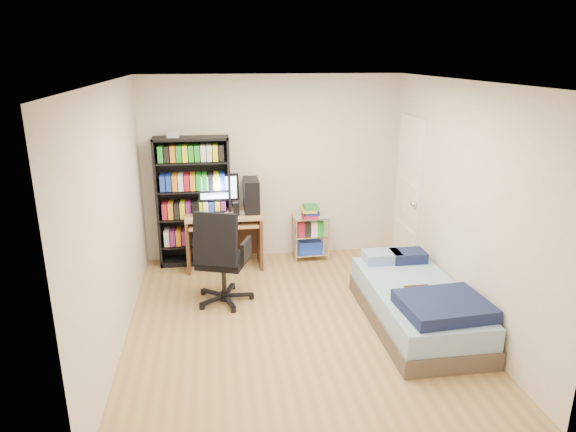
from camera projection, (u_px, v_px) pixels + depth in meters
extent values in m
cube|color=tan|center=(295.00, 323.00, 5.51)|extent=(3.50, 4.00, 0.04)
cube|color=silver|center=(296.00, 79.00, 4.74)|extent=(3.50, 4.00, 0.04)
cube|color=silver|center=(272.00, 168.00, 7.03)|extent=(3.50, 0.04, 2.50)
cube|color=silver|center=(346.00, 303.00, 3.22)|extent=(3.50, 0.04, 2.50)
cube|color=silver|center=(112.00, 218.00, 4.88)|extent=(0.04, 4.00, 2.50)
cube|color=silver|center=(462.00, 203.00, 5.37)|extent=(0.04, 4.00, 2.50)
cube|color=black|center=(194.00, 202.00, 6.83)|extent=(0.97, 0.32, 1.73)
cube|color=black|center=(197.00, 244.00, 7.01)|extent=(0.91, 0.30, 0.02)
cube|color=#A8162C|center=(196.00, 235.00, 6.96)|extent=(0.84, 0.26, 0.21)
cube|color=black|center=(195.00, 217.00, 6.89)|extent=(0.91, 0.30, 0.02)
cube|color=#1B3DC0|center=(194.00, 209.00, 6.85)|extent=(0.84, 0.26, 0.21)
cube|color=black|center=(193.00, 190.00, 6.78)|extent=(0.91, 0.30, 0.02)
cube|color=yellow|center=(193.00, 181.00, 6.73)|extent=(0.84, 0.26, 0.21)
cube|color=black|center=(192.00, 162.00, 6.67)|extent=(0.91, 0.30, 0.02)
cube|color=green|center=(191.00, 153.00, 6.62)|extent=(0.84, 0.26, 0.21)
cube|color=silver|center=(173.00, 135.00, 6.53)|extent=(0.15, 0.14, 0.07)
cube|color=tan|center=(223.00, 215.00, 6.76)|extent=(0.99, 0.54, 0.04)
cube|color=#3C2B21|center=(188.00, 243.00, 6.80)|extent=(0.04, 0.54, 0.70)
cube|color=#3C2B21|center=(260.00, 239.00, 6.93)|extent=(0.04, 0.54, 0.70)
cube|color=#3C2B21|center=(224.00, 233.00, 7.10)|extent=(0.95, 0.03, 0.64)
cube|color=tan|center=(224.00, 224.00, 6.71)|extent=(0.89, 0.45, 0.02)
cube|color=black|center=(224.00, 222.00, 6.68)|extent=(0.44, 0.15, 0.02)
cube|color=black|center=(218.00, 187.00, 6.75)|extent=(0.53, 0.05, 0.36)
cube|color=silver|center=(218.00, 188.00, 6.72)|extent=(0.48, 0.01, 0.30)
cube|color=black|center=(251.00, 195.00, 6.78)|extent=(0.20, 0.42, 0.44)
cube|color=black|center=(196.00, 209.00, 6.63)|extent=(0.08, 0.08, 0.17)
cube|color=black|center=(236.00, 209.00, 6.65)|extent=(0.08, 0.08, 0.17)
cylinder|color=black|center=(224.00, 278.00, 5.90)|extent=(0.05, 0.05, 0.40)
cube|color=black|center=(223.00, 260.00, 5.83)|extent=(0.64, 0.64, 0.08)
cube|color=black|center=(215.00, 239.00, 5.51)|extent=(0.51, 0.31, 0.58)
cube|color=black|center=(200.00, 247.00, 5.84)|extent=(0.14, 0.31, 0.23)
cube|color=black|center=(246.00, 250.00, 5.74)|extent=(0.14, 0.31, 0.23)
cylinder|color=white|center=(296.00, 242.00, 6.94)|extent=(0.02, 0.02, 0.62)
cylinder|color=white|center=(329.00, 240.00, 7.02)|extent=(0.02, 0.02, 0.62)
cylinder|color=white|center=(292.00, 234.00, 7.24)|extent=(0.02, 0.02, 0.62)
cylinder|color=white|center=(323.00, 233.00, 7.32)|extent=(0.02, 0.02, 0.62)
cube|color=white|center=(310.00, 252.00, 7.20)|extent=(0.46, 0.33, 0.02)
cube|color=white|center=(310.00, 234.00, 7.12)|extent=(0.46, 0.33, 0.02)
cube|color=white|center=(310.00, 217.00, 7.04)|extent=(0.46, 0.33, 0.02)
cube|color=#A11732|center=(310.00, 211.00, 7.02)|extent=(0.20, 0.25, 0.14)
cube|color=brown|center=(415.00, 316.00, 5.44)|extent=(0.94, 1.88, 0.19)
cube|color=#8FB7D5|center=(417.00, 298.00, 5.37)|extent=(0.90, 1.84, 0.23)
cube|color=#161E45|center=(444.00, 306.00, 4.84)|extent=(0.84, 0.71, 0.13)
cube|color=#A9CAF0|center=(382.00, 257.00, 6.01)|extent=(0.42, 0.28, 0.12)
cube|color=#161E45|center=(408.00, 256.00, 6.04)|extent=(0.39, 0.28, 0.12)
cube|color=#391F12|center=(419.00, 290.00, 5.29)|extent=(0.26, 0.21, 0.02)
cube|color=white|center=(409.00, 193.00, 6.71)|extent=(0.05, 0.80, 2.00)
sphere|color=silver|center=(414.00, 204.00, 6.42)|extent=(0.08, 0.08, 0.08)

